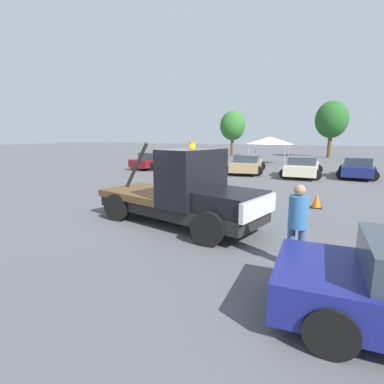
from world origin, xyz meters
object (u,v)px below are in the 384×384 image
(parked_car_cream, at_px, (302,167))
(tree_left, at_px, (233,126))
(parked_car_tan, at_px, (247,164))
(parked_car_navy, at_px, (358,168))
(traffic_cone, at_px, (317,201))
(tow_truck, at_px, (186,194))
(canopy_tent_white, at_px, (269,140))
(person_near_truck, at_px, (298,220))
(parked_car_maroon, at_px, (154,161))
(parked_car_skyblue, at_px, (200,162))
(tree_center, at_px, (332,120))

(parked_car_cream, bearing_deg, tree_left, 29.89)
(parked_car_tan, bearing_deg, tree_left, 12.57)
(parked_car_navy, bearing_deg, traffic_cone, 172.51)
(tow_truck, relative_size, tree_left, 0.99)
(parked_car_tan, relative_size, parked_car_cream, 1.04)
(tow_truck, height_order, canopy_tent_white, canopy_tent_white)
(parked_car_navy, distance_m, canopy_tent_white, 10.49)
(tow_truck, bearing_deg, parked_car_navy, 82.83)
(person_near_truck, height_order, parked_car_tan, person_near_truck)
(parked_car_maroon, relative_size, parked_car_cream, 0.93)
(parked_car_tan, relative_size, tree_left, 0.87)
(parked_car_skyblue, relative_size, tree_center, 0.75)
(tree_center, bearing_deg, traffic_cone, -91.45)
(parked_car_tan, distance_m, traffic_cone, 10.82)
(parked_car_cream, bearing_deg, person_near_truck, -176.23)
(parked_car_maroon, distance_m, parked_car_navy, 14.93)
(parked_car_skyblue, xyz_separation_m, traffic_cone, (8.71, -9.59, -0.40))
(parked_car_tan, bearing_deg, parked_car_cream, -103.51)
(traffic_cone, bearing_deg, tow_truck, -131.71)
(person_near_truck, distance_m, tree_left, 34.66)
(person_near_truck, height_order, canopy_tent_white, canopy_tent_white)
(parked_car_tan, height_order, tree_left, tree_left)
(parked_car_skyblue, height_order, parked_car_navy, same)
(parked_car_skyblue, bearing_deg, person_near_truck, -143.90)
(parked_car_tan, bearing_deg, parked_car_skyblue, 83.19)
(parked_car_skyblue, relative_size, parked_car_cream, 1.05)
(tow_truck, relative_size, person_near_truck, 3.30)
(parked_car_maroon, bearing_deg, person_near_truck, -131.40)
(person_near_truck, relative_size, tree_center, 0.26)
(parked_car_navy, relative_size, tree_center, 0.67)
(tow_truck, xyz_separation_m, person_near_truck, (3.33, -1.73, 0.04))
(person_near_truck, relative_size, parked_car_tan, 0.35)
(canopy_tent_white, distance_m, tree_left, 11.39)
(parked_car_cream, xyz_separation_m, canopy_tent_white, (-3.64, 8.57, 1.57))
(person_near_truck, bearing_deg, tow_truck, -122.45)
(person_near_truck, bearing_deg, parked_car_skyblue, -156.35)
(tree_center, bearing_deg, parked_car_maroon, -125.09)
(parked_car_cream, height_order, tree_center, tree_center)
(canopy_tent_white, height_order, tree_center, tree_center)
(traffic_cone, bearing_deg, canopy_tent_white, 105.03)
(parked_car_navy, relative_size, canopy_tent_white, 1.35)
(tow_truck, relative_size, parked_car_navy, 1.27)
(parked_car_tan, height_order, traffic_cone, parked_car_tan)
(canopy_tent_white, xyz_separation_m, tree_left, (-6.37, 9.28, 1.71))
(parked_car_maroon, relative_size, parked_car_navy, 0.99)
(parked_car_tan, xyz_separation_m, parked_car_navy, (7.20, 0.45, -0.00))
(person_near_truck, bearing_deg, tree_left, -166.75)
(tow_truck, relative_size, traffic_cone, 10.58)
(parked_car_navy, bearing_deg, parked_car_maroon, 97.61)
(tree_center, height_order, traffic_cone, tree_center)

